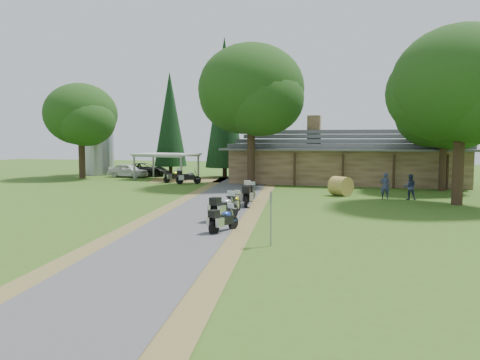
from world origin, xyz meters
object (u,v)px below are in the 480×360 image
(motorcycle_row_b, at_px, (225,206))
(motorcycle_row_e, at_px, (252,192))
(car_dark_suv, at_px, (145,166))
(hay_bale, at_px, (341,186))
(motorcycle_row_d, at_px, (247,194))
(motorcycle_carport_b, at_px, (188,176))
(motorcycle_row_a, at_px, (224,219))
(motorcycle_row_c, at_px, (235,202))
(car_white_sedan, at_px, (128,169))
(silo, at_px, (98,145))
(carport, at_px, (167,166))
(lodge, at_px, (345,156))
(motorcycle_carport_a, at_px, (174,175))

(motorcycle_row_b, height_order, motorcycle_row_e, motorcycle_row_b)
(car_dark_suv, xyz_separation_m, hay_bale, (21.32, -12.33, -0.39))
(motorcycle_row_d, bearing_deg, motorcycle_carport_b, 23.74)
(motorcycle_row_d, bearing_deg, hay_bale, -48.56)
(motorcycle_row_a, relative_size, motorcycle_row_c, 0.99)
(motorcycle_row_c, bearing_deg, motorcycle_row_b, -177.09)
(car_dark_suv, relative_size, motorcycle_row_d, 2.63)
(car_dark_suv, xyz_separation_m, motorcycle_row_b, (16.36, -24.07, -0.38))
(car_white_sedan, bearing_deg, silo, 68.88)
(motorcycle_row_a, height_order, motorcycle_carport_b, motorcycle_carport_b)
(car_white_sedan, distance_m, motorcycle_row_d, 24.35)
(silo, relative_size, motorcycle_row_a, 4.00)
(car_white_sedan, bearing_deg, carport, -98.52)
(motorcycle_row_c, relative_size, motorcycle_row_e, 1.00)
(motorcycle_row_c, bearing_deg, motorcycle_row_a, -169.57)
(lodge, xyz_separation_m, car_dark_suv, (-21.17, 1.89, -1.38))
(motorcycle_row_a, distance_m, motorcycle_row_e, 10.29)
(silo, bearing_deg, hay_bale, -25.37)
(motorcycle_row_a, xyz_separation_m, motorcycle_row_d, (-0.96, 7.76, 0.15))
(motorcycle_row_b, xyz_separation_m, motorcycle_row_c, (-0.11, 2.27, -0.10))
(silo, bearing_deg, motorcycle_carport_a, -28.88)
(car_white_sedan, height_order, hay_bale, car_white_sedan)
(lodge, relative_size, motorcycle_row_a, 12.66)
(hay_bale, bearing_deg, motorcycle_row_d, -127.29)
(motorcycle_row_a, bearing_deg, hay_bale, 5.10)
(car_white_sedan, relative_size, motorcycle_row_c, 3.19)
(motorcycle_row_d, bearing_deg, motorcycle_row_c, 169.54)
(silo, distance_m, motorcycle_carport_b, 15.95)
(lodge, height_order, hay_bale, lodge)
(motorcycle_row_e, bearing_deg, motorcycle_row_d, -178.48)
(carport, distance_m, motorcycle_carport_b, 5.73)
(lodge, relative_size, carport, 3.61)
(lodge, xyz_separation_m, motorcycle_row_c, (-4.93, -19.92, -1.87))
(lodge, bearing_deg, motorcycle_row_a, -99.14)
(motorcycle_carport_a, distance_m, motorcycle_carport_b, 2.23)
(lodge, xyz_separation_m, carport, (-17.29, -1.06, -1.17))
(carport, distance_m, motorcycle_row_c, 22.56)
(car_dark_suv, distance_m, motorcycle_row_a, 31.84)
(car_dark_suv, distance_m, motorcycle_row_b, 29.10)
(car_white_sedan, height_order, motorcycle_row_e, car_white_sedan)
(lodge, bearing_deg, hay_bale, -89.16)
(motorcycle_row_c, bearing_deg, silo, 44.75)
(motorcycle_row_d, height_order, hay_bale, motorcycle_row_d)
(motorcycle_row_b, distance_m, motorcycle_carport_b, 19.02)
(car_white_sedan, bearing_deg, motorcycle_carport_b, -116.22)
(motorcycle_row_a, bearing_deg, lodge, 12.00)
(motorcycle_row_d, relative_size, motorcycle_carport_a, 1.13)
(silo, height_order, motorcycle_row_e, silo)
(motorcycle_row_b, xyz_separation_m, hay_bale, (4.97, 11.74, -0.01))
(motorcycle_row_a, relative_size, motorcycle_carport_b, 0.85)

